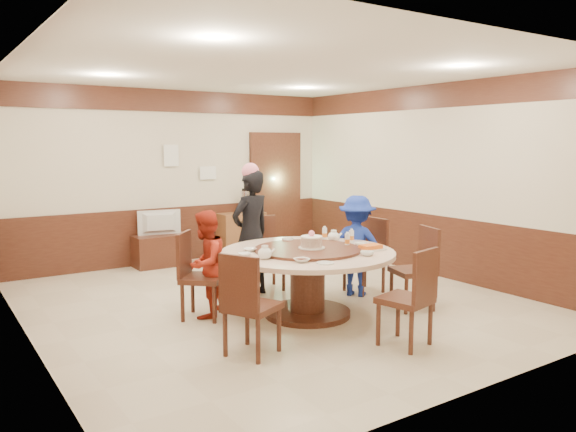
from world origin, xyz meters
TOP-DOWN VIEW (x-y plane):
  - room at (0.01, 0.01)m, footprint 6.00×6.04m
  - banquet_table at (0.03, -0.66)m, footprint 1.96×1.96m
  - chair_0 at (1.28, -0.23)m, footprint 0.45×0.44m
  - chair_1 at (0.26, 0.62)m, footprint 0.52×0.52m
  - chair_2 at (-1.01, -0.06)m, footprint 0.62×0.62m
  - chair_3 at (-1.10, -1.34)m, footprint 0.59×0.59m
  - chair_4 at (0.27, -1.97)m, footprint 0.53×0.54m
  - chair_5 at (1.25, -1.14)m, footprint 0.55×0.55m
  - person_standing at (-0.06, 0.46)m, footprint 0.66×0.50m
  - person_red at (-0.94, -0.05)m, footprint 0.74×0.73m
  - person_blue at (1.07, -0.30)m, footprint 0.88×0.95m
  - birthday_cake at (0.07, -0.68)m, footprint 0.30×0.30m
  - teapot_left at (-0.60, -0.78)m, footprint 0.17×0.15m
  - teapot_right at (0.64, -0.37)m, footprint 0.17×0.15m
  - bowl_0 at (-0.52, -0.33)m, footprint 0.14×0.14m
  - bowl_1 at (0.40, -1.24)m, footprint 0.15×0.15m
  - bowl_2 at (-0.37, -1.12)m, footprint 0.16×0.16m
  - bowl_3 at (0.71, -0.77)m, footprint 0.13×0.13m
  - bowl_4 at (-0.71, -0.53)m, footprint 0.14×0.14m
  - bowl_5 at (0.15, -0.08)m, footprint 0.14×0.14m
  - saucer_near at (-0.22, -1.31)m, footprint 0.18×0.18m
  - saucer_far at (0.48, -0.16)m, footprint 0.18×0.18m
  - shrimp_platter at (0.64, -1.03)m, footprint 0.30×0.20m
  - bottle_0 at (0.54, -0.74)m, footprint 0.06×0.06m
  - bottle_1 at (0.73, -0.58)m, footprint 0.06×0.06m
  - bottle_2 at (0.59, -0.24)m, footprint 0.06×0.06m
  - tv_stand at (-0.40, 2.75)m, footprint 0.85×0.45m
  - television at (-0.40, 2.75)m, footprint 0.69×0.20m
  - side_cabinet at (1.08, 2.78)m, footprint 0.80×0.40m
  - thermos at (1.16, 2.78)m, footprint 0.15×0.15m
  - notice_left at (-0.10, 2.96)m, footprint 0.25×0.00m
  - notice_right at (0.55, 2.96)m, footprint 0.30×0.00m

SIDE VIEW (x-z plane):
  - tv_stand at x=-0.40m, z-range 0.00..0.50m
  - chair_0 at x=1.28m, z-range -0.18..0.79m
  - chair_1 at x=0.26m, z-range -0.18..0.79m
  - chair_2 at x=-1.01m, z-range -0.18..0.79m
  - chair_3 at x=-1.10m, z-range -0.18..0.79m
  - chair_4 at x=0.27m, z-range -0.18..0.79m
  - chair_5 at x=1.25m, z-range -0.18..0.79m
  - side_cabinet at x=1.08m, z-range 0.00..0.75m
  - banquet_table at x=0.03m, z-range 0.14..0.92m
  - person_red at x=-0.94m, z-range 0.00..1.21m
  - person_blue at x=1.07m, z-range 0.00..1.29m
  - television at x=-0.40m, z-range 0.50..0.89m
  - saucer_near at x=-0.22m, z-range 0.75..0.76m
  - saucer_far at x=0.48m, z-range 0.75..0.76m
  - bowl_4 at x=-0.71m, z-range 0.75..0.78m
  - bowl_0 at x=-0.52m, z-range 0.75..0.78m
  - bowl_2 at x=-0.37m, z-range 0.75..0.79m
  - bowl_3 at x=0.71m, z-range 0.75..0.79m
  - bowl_5 at x=0.15m, z-range 0.75..0.79m
  - bowl_1 at x=0.40m, z-range 0.75..0.80m
  - shrimp_platter at x=0.64m, z-range 0.75..0.81m
  - person_standing at x=-0.06m, z-range 0.00..1.62m
  - teapot_left at x=-0.60m, z-range 0.75..0.87m
  - teapot_right at x=0.64m, z-range 0.75..0.87m
  - bottle_0 at x=0.54m, z-range 0.75..0.91m
  - bottle_1 at x=0.73m, z-range 0.75..0.91m
  - bottle_2 at x=0.59m, z-range 0.75..0.91m
  - birthday_cake at x=0.07m, z-range 0.75..0.95m
  - thermos at x=1.16m, z-range 0.75..1.13m
  - room at x=0.01m, z-range -0.34..2.50m
  - notice_right at x=0.55m, z-range 1.34..1.56m
  - notice_left at x=-0.10m, z-range 1.57..1.93m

